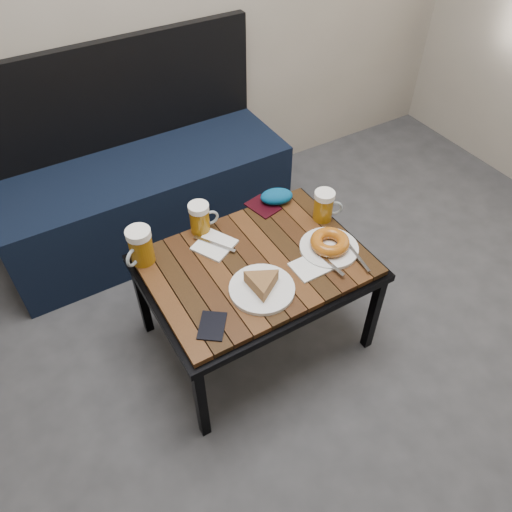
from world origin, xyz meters
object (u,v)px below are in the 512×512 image
bench (145,192)px  beer_mug_left (140,246)px  beer_mug_centre (200,218)px  plate_bagel (330,245)px  plate_pie (262,285)px  passport_burgundy (263,207)px  passport_navy (212,326)px  knit_pouch (277,196)px  beer_mug_right (324,206)px  cafe_table (256,269)px

bench → beer_mug_left: 0.75m
beer_mug_centre → plate_bagel: size_ratio=0.44×
plate_pie → passport_burgundy: (0.24, 0.40, -0.02)m
passport_navy → passport_burgundy: size_ratio=0.89×
plate_pie → passport_navy: size_ratio=1.98×
beer_mug_centre → plate_pie: (0.04, -0.39, -0.04)m
beer_mug_left → plate_bagel: bearing=121.0°
knit_pouch → beer_mug_left: bearing=-176.2°
beer_mug_left → plate_pie: bearing=97.7°
plate_bagel → knit_pouch: bearing=93.1°
beer_mug_right → passport_burgundy: beer_mug_right is taller
beer_mug_centre → passport_navy: bearing=-104.5°
beer_mug_left → passport_navy: bearing=68.3°
cafe_table → beer_mug_right: beer_mug_right is taller
bench → knit_pouch: size_ratio=10.12×
plate_pie → passport_navy: bearing=-167.2°
plate_pie → knit_pouch: plate_pie is taller
beer_mug_centre → plate_bagel: bearing=-35.5°
beer_mug_left → passport_burgundy: beer_mug_left is taller
plate_bagel → beer_mug_right: bearing=61.3°
beer_mug_left → passport_burgundy: bearing=151.1°
beer_mug_right → plate_bagel: (-0.09, -0.16, -0.04)m
plate_pie → beer_mug_right: bearing=26.5°
passport_burgundy → plate_bagel: bearing=-88.5°
beer_mug_centre → plate_bagel: beer_mug_centre is taller
cafe_table → beer_mug_right: size_ratio=6.38×
cafe_table → bench: bearing=98.6°
plate_pie → passport_burgundy: size_ratio=1.75×
plate_pie → plate_bagel: bearing=8.1°
beer_mug_right → plate_bagel: beer_mug_right is taller
beer_mug_centre → knit_pouch: beer_mug_centre is taller
bench → cafe_table: bearing=-81.4°
beer_mug_left → passport_navy: size_ratio=1.25×
plate_bagel → passport_burgundy: bearing=103.9°
cafe_table → passport_burgundy: bearing=54.2°
cafe_table → knit_pouch: (0.26, 0.26, 0.07)m
beer_mug_left → beer_mug_right: size_ratio=1.13×
passport_navy → knit_pouch: bearing=76.5°
beer_mug_right → plate_pie: (-0.42, -0.21, -0.04)m
plate_pie → beer_mug_centre: bearing=96.4°
knit_pouch → beer_mug_centre: bearing=-179.9°
beer_mug_centre → plate_pie: bearing=-76.2°
passport_navy → passport_burgundy: (0.47, 0.45, 0.00)m
passport_navy → knit_pouch: (0.54, 0.45, 0.03)m
beer_mug_left → plate_pie: 0.47m
bench → cafe_table: size_ratio=1.67×
bench → passport_burgundy: size_ratio=10.46×
beer_mug_left → beer_mug_right: (0.72, -0.15, -0.01)m
cafe_table → plate_pie: (-0.06, -0.14, 0.07)m
beer_mug_centre → passport_navy: beer_mug_centre is taller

